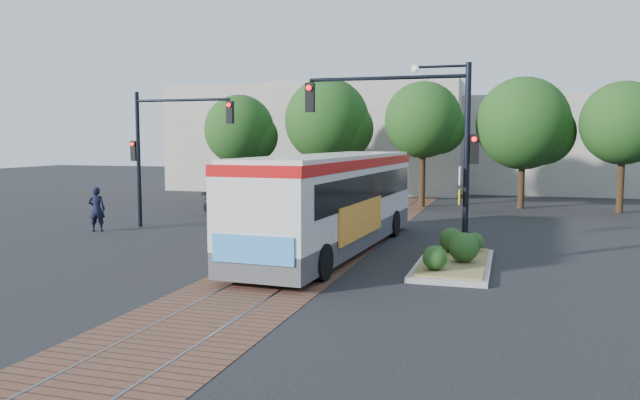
{
  "coord_description": "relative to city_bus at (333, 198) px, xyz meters",
  "views": [
    {
      "loc": [
        6.37,
        -20.23,
        3.91
      ],
      "look_at": [
        -0.56,
        2.46,
        1.6
      ],
      "focal_mm": 35.0,
      "sensor_mm": 36.0,
      "label": 1
    }
  ],
  "objects": [
    {
      "name": "traffic_island",
      "position": [
        4.34,
        -1.55,
        -1.56
      ],
      "size": [
        2.2,
        5.2,
        1.13
      ],
      "color": "gray",
      "rests_on": "ground"
    },
    {
      "name": "trackbed",
      "position": [
        -0.48,
        3.35,
        -1.88
      ],
      "size": [
        3.6,
        40.0,
        0.02
      ],
      "color": "brown",
      "rests_on": "ground"
    },
    {
      "name": "parked_car",
      "position": [
        -7.06,
        8.36,
        -1.26
      ],
      "size": [
        4.38,
        1.94,
        1.25
      ],
      "primitive_type": "imported",
      "rotation": [
        0.0,
        0.0,
        1.53
      ],
      "color": "black",
      "rests_on": "ground"
    },
    {
      "name": "signal_pole_left",
      "position": [
        -8.85,
        3.35,
        1.98
      ],
      "size": [
        4.99,
        0.34,
        6.0
      ],
      "color": "black",
      "rests_on": "ground"
    },
    {
      "name": "signal_pole_main",
      "position": [
        3.38,
        -1.46,
        2.27
      ],
      "size": [
        5.49,
        0.46,
        6.0
      ],
      "color": "black",
      "rests_on": "ground"
    },
    {
      "name": "warehouses",
      "position": [
        -1.01,
        28.1,
        1.93
      ],
      "size": [
        40.0,
        13.0,
        8.0
      ],
      "color": "#ADA899",
      "rests_on": "ground"
    },
    {
      "name": "ground",
      "position": [
        -0.48,
        -0.65,
        -1.89
      ],
      "size": [
        120.0,
        120.0,
        0.0
      ],
      "primitive_type": "plane",
      "color": "black",
      "rests_on": "ground"
    },
    {
      "name": "tree_row",
      "position": [
        0.73,
        15.77,
        2.96
      ],
      "size": [
        26.4,
        5.6,
        7.67
      ],
      "color": "#382314",
      "rests_on": "ground"
    },
    {
      "name": "city_bus",
      "position": [
        0.0,
        0.0,
        0.0
      ],
      "size": [
        3.36,
        12.78,
        3.38
      ],
      "rotation": [
        0.0,
        0.0,
        -0.05
      ],
      "color": "#454447",
      "rests_on": "ground"
    },
    {
      "name": "officer",
      "position": [
        -10.91,
        1.54,
        -0.93
      ],
      "size": [
        0.81,
        0.68,
        1.91
      ],
      "primitive_type": "imported",
      "rotation": [
        0.0,
        0.0,
        3.51
      ],
      "color": "black",
      "rests_on": "ground"
    }
  ]
}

